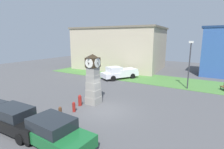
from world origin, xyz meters
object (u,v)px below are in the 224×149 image
Objects in this scene: bollard_mid_row at (74,107)px; pickup_truck at (120,73)px; bollard_near_tower at (80,100)px; car_near_tower at (16,120)px; street_lamp_near_road at (190,61)px; bollard_far_row at (60,114)px; car_by_building at (55,132)px; clock_tower at (93,81)px.

pickup_truck reaches higher than bollard_mid_row.
bollard_near_tower is 1.38m from bollard_mid_row.
pickup_truck reaches higher than car_near_tower.
bollard_near_tower reaches higher than bollard_mid_row.
street_lamp_near_road is (6.91, 12.11, 2.88)m from bollard_mid_row.
bollard_mid_row is 4.37m from car_near_tower.
bollard_far_row is at bearing 63.59° from car_near_tower.
bollard_mid_row is at bearing -69.04° from bollard_near_tower.
car_by_building is (2.38, -3.97, 0.37)m from bollard_mid_row.
bollard_near_tower is 13.41m from street_lamp_near_road.
car_near_tower is at bearing -116.41° from bollard_far_row.
bollard_near_tower is 0.22× the size of car_near_tower.
bollard_near_tower is (-0.73, -1.06, -1.70)m from clock_tower.
clock_tower is 6.84m from car_near_tower.
bollard_near_tower is 6.00m from car_by_building.
car_near_tower is 3.35m from car_by_building.
bollard_near_tower is 0.18× the size of street_lamp_near_road.
clock_tower is at bearing 55.26° from bollard_near_tower.
bollard_far_row is at bearing -80.06° from bollard_mid_row.
bollard_near_tower is at bearing -124.36° from street_lamp_near_road.
bollard_far_row is 0.25× the size of car_by_building.
pickup_truck is (-2.98, 14.29, 0.37)m from bollard_far_row.
bollard_near_tower is 1.17× the size of bollard_mid_row.
clock_tower is at bearing 90.85° from bollard_far_row.
clock_tower is 10.72m from pickup_truck.
pickup_truck is at bearing 102.05° from bollard_mid_row.
bollard_mid_row is at bearing -119.69° from street_lamp_near_road.
car_by_building is at bearing -71.30° from clock_tower.
bollard_far_row reaches higher than bollard_near_tower.
pickup_truck is (-1.73, 16.82, 0.10)m from car_near_tower.
bollard_far_row is at bearing -115.55° from street_lamp_near_road.
bollard_near_tower is at bearing 104.82° from bollard_far_row.
bollard_far_row is at bearing -89.15° from clock_tower.
bollard_far_row reaches higher than bollard_mid_row.
clock_tower is 0.81× the size of street_lamp_near_road.
car_by_building is (2.14, -6.32, -1.41)m from clock_tower.
pickup_truck is at bearing 177.20° from street_lamp_near_road.
bollard_mid_row is 0.19× the size of car_by_building.
bollard_mid_row is 0.15× the size of pickup_truck.
bollard_near_tower is at bearing 118.63° from car_by_building.
clock_tower is 1.03× the size of car_by_building.
street_lamp_near_road is at bearing 64.32° from car_near_tower.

